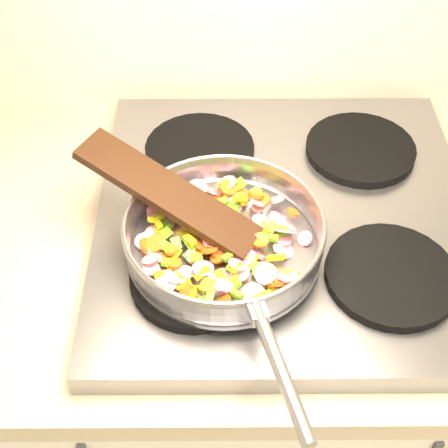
{
  "coord_description": "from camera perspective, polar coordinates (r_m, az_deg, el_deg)",
  "views": [
    {
      "loc": [
        -0.8,
        0.97,
        1.65
      ],
      "look_at": [
        -0.8,
        1.57,
        1.01
      ],
      "focal_mm": 50.0,
      "sensor_mm": 36.0,
      "label": 1
    }
  ],
  "objects": [
    {
      "name": "cooktop",
      "position": [
        1.01,
        5.59,
        0.5
      ],
      "size": [
        0.6,
        0.6,
        0.04
      ],
      "primitive_type": "cube",
      "color": "#939399",
      "rests_on": "counter_top"
    },
    {
      "name": "grate_fr",
      "position": [
        0.93,
        15.01,
        -4.55
      ],
      "size": [
        0.19,
        0.19,
        0.02
      ],
      "primitive_type": "cylinder",
      "color": "black",
      "rests_on": "cooktop"
    },
    {
      "name": "grate_br",
      "position": [
        1.12,
        12.37,
        6.71
      ],
      "size": [
        0.19,
        0.19,
        0.02
      ],
      "primitive_type": "cylinder",
      "color": "black",
      "rests_on": "cooktop"
    },
    {
      "name": "vegetable_heap",
      "position": [
        0.9,
        -0.58,
        -1.41
      ],
      "size": [
        0.27,
        0.26,
        0.05
      ],
      "color": "#C01239",
      "rests_on": "saute_pan"
    },
    {
      "name": "grate_fl",
      "position": [
        0.9,
        -2.6,
        -4.79
      ],
      "size": [
        0.19,
        0.19,
        0.02
      ],
      "primitive_type": "cylinder",
      "color": "black",
      "rests_on": "cooktop"
    },
    {
      "name": "grate_bl",
      "position": [
        1.09,
        -2.23,
        6.81
      ],
      "size": [
        0.19,
        0.19,
        0.02
      ],
      "primitive_type": "cylinder",
      "color": "black",
      "rests_on": "cooktop"
    },
    {
      "name": "wooden_spatula",
      "position": [
        0.91,
        -5.17,
        2.85
      ],
      "size": [
        0.28,
        0.19,
        0.09
      ],
      "primitive_type": "cube",
      "rotation": [
        0.0,
        -0.28,
        2.64
      ],
      "color": "black",
      "rests_on": "saute_pan"
    },
    {
      "name": "saute_pan",
      "position": [
        0.89,
        0.04,
        -1.01
      ],
      "size": [
        0.33,
        0.49,
        0.06
      ],
      "rotation": [
        0.0,
        0.0,
        0.27
      ],
      "color": "#9E9EA5",
      "rests_on": "grate_fl"
    }
  ]
}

